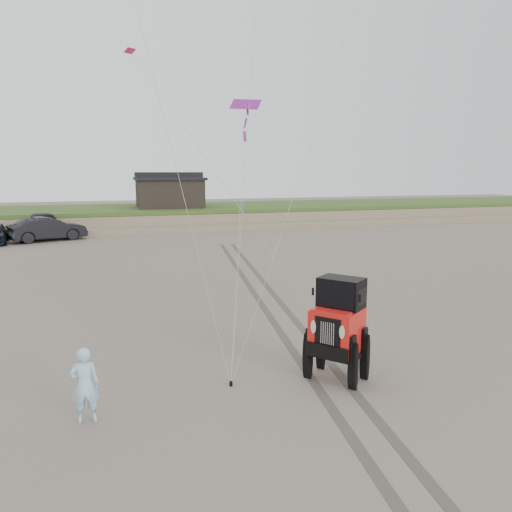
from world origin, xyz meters
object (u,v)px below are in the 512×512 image
Objects in this scene: cabin at (169,191)px; jeep at (337,340)px; truck_b at (48,229)px; man at (85,385)px; truck_c at (44,225)px.

jeep is at bearing -91.56° from cabin.
man is (3.29, -29.79, -0.08)m from truck_b.
truck_b is 30.82m from jeep.
man is at bearing -124.99° from jeep.
cabin is 3.91× the size of man.
cabin is 12.35m from truck_c.
cabin is 1.18× the size of truck_b.
truck_b is 3.33× the size of man.
cabin reaches higher than truck_b.
truck_b is at bearing -83.58° from man.
man is at bearing -100.42° from cabin.
cabin is at bearing -72.01° from truck_b.
cabin is 1.15× the size of jeep.
cabin is at bearing 139.58° from jeep.
truck_b is at bearing -92.27° from truck_c.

